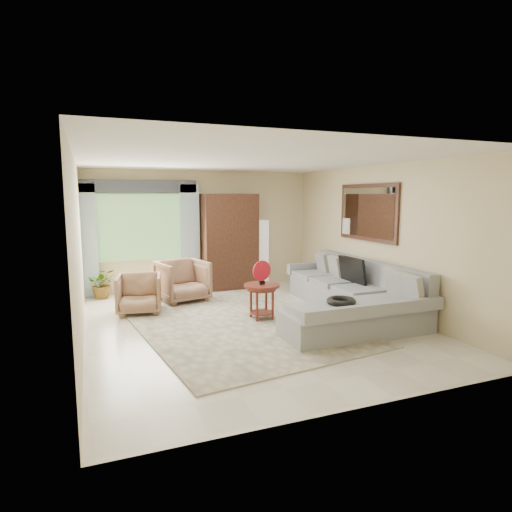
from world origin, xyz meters
name	(u,v)px	position (x,y,z in m)	size (l,w,h in m)	color
ground	(250,324)	(0.00, 0.00, 0.00)	(6.00, 6.00, 0.00)	silver
area_rug	(240,325)	(-0.18, -0.03, 0.01)	(3.00, 4.00, 0.02)	#BFB897
sectional_sofa	(350,299)	(1.78, -0.18, 0.28)	(2.30, 3.46, 0.90)	gray
tv_screen	(352,270)	(2.05, 0.17, 0.72)	(0.06, 0.74, 0.48)	black
garden_hose	(341,301)	(1.00, -1.12, 0.55)	(0.43, 0.43, 0.09)	black
coffee_table	(262,301)	(0.28, 0.16, 0.31)	(0.60, 0.60, 0.60)	#4D1B14
red_disc	(262,271)	(0.28, 0.16, 0.83)	(0.34, 0.34, 0.03)	red
armchair_left	(139,294)	(-1.58, 1.31, 0.35)	(0.74, 0.76, 0.69)	#977052
armchair_right	(183,281)	(-0.69, 1.89, 0.40)	(0.86, 0.89, 0.81)	#825F47
potted_plant	(103,283)	(-2.15, 2.73, 0.30)	(0.54, 0.47, 0.60)	#999999
armoire	(230,241)	(0.55, 2.72, 1.05)	(1.20, 0.55, 2.10)	black
floor_lamp	(262,253)	(1.35, 2.78, 0.75)	(0.24, 0.24, 1.50)	silver
window	(140,227)	(-1.35, 2.97, 1.40)	(1.80, 0.04, 1.40)	#669E59
curtain_left	(87,241)	(-2.40, 2.88, 1.15)	(0.40, 0.08, 2.30)	#9EB7CC
curtain_right	(190,238)	(-0.30, 2.88, 1.15)	(0.40, 0.08, 2.30)	#9EB7CC
valance	(139,186)	(-1.35, 2.90, 2.25)	(2.40, 0.12, 0.26)	#1E232D
wall_mirror	(367,212)	(2.46, 0.35, 1.75)	(0.05, 1.70, 1.05)	black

